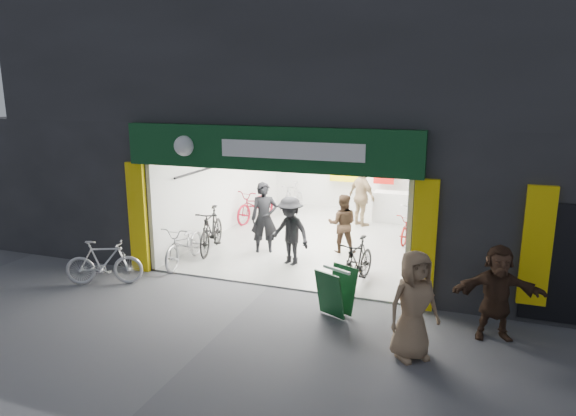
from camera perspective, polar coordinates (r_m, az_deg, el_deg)
The scene contains 17 objects.
ground at distance 11.39m, azimuth -2.19°, elevation -8.73°, with size 60.00×60.00×0.00m, color #56565B.
building at distance 15.10m, azimuth 8.28°, elevation 13.28°, with size 17.00×10.27×8.00m.
bike_left_front at distance 12.90m, azimuth -11.38°, elevation -3.93°, with size 0.68×1.95×1.03m, color #AAABAF.
bike_left_midfront at distance 13.69m, azimuth -8.52°, elevation -2.45°, with size 0.56×1.99×1.20m, color black.
bike_left_midback at distance 16.70m, azimuth -3.56°, elevation 0.31°, with size 0.72×2.06×1.08m, color maroon.
bike_left_back at distance 17.91m, azimuth 0.52°, elevation 1.17°, with size 0.50×1.76×1.06m, color #AAAAAF.
bike_right_front at distance 11.38m, azimuth 7.69°, elevation -6.00°, with size 0.50×1.77×1.07m, color black.
bike_right_mid at distance 14.89m, azimuth 13.42°, elevation -2.09°, with size 0.56×1.61×0.85m, color maroon.
bike_right_back at distance 15.04m, azimuth 13.54°, elevation -1.31°, with size 0.55×1.95×1.17m, color #A8A7AC.
parked_bike at distance 12.05m, azimuth -19.77°, elevation -5.73°, with size 0.48×1.68×1.01m, color silver.
customer_a at distance 13.36m, azimuth -2.66°, elevation -1.15°, with size 0.69×0.45×1.89m, color black.
customer_b at distance 13.49m, azimuth 6.06°, elevation -1.78°, with size 0.77×0.60×1.58m, color #362518.
customer_c at distance 12.44m, azimuth 0.23°, elevation -2.63°, with size 1.11×0.64×1.72m, color black.
customer_d at distance 16.09m, azimuth 8.20°, elevation 1.24°, with size 1.13×0.47×1.92m, color #8B7251.
pedestrian_near at distance 8.49m, azimuth 13.77°, elevation -10.46°, with size 0.88×0.57×1.79m, color #876A4E.
pedestrian_far at distance 9.58m, azimuth 22.18°, elevation -8.69°, with size 1.56×0.50×1.68m, color #3C271B.
sandwich_board at distance 9.89m, azimuth 5.37°, elevation -9.12°, with size 0.79×0.80×0.92m.
Camera 1 is at (3.99, -9.79, 4.24)m, focal length 32.00 mm.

